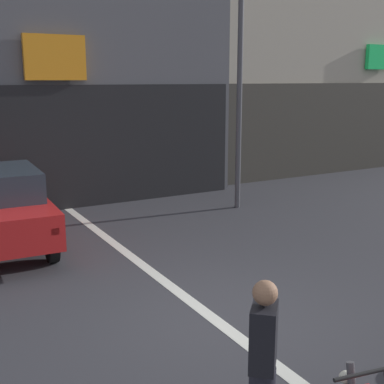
# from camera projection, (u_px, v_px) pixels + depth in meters

# --- Properties ---
(ground_plane) EXTENTS (120.00, 120.00, 0.00)m
(ground_plane) POSITION_uv_depth(u_px,v_px,m) (216.00, 320.00, 7.29)
(ground_plane) COLOR #333338
(lane_centre_line) EXTENTS (0.20, 18.00, 0.01)m
(lane_centre_line) POSITION_uv_depth(u_px,v_px,m) (84.00, 221.00, 12.40)
(lane_centre_line) COLOR silver
(lane_centre_line) RESTS_ON ground
(street_lamp) EXTENTS (0.36, 0.36, 6.25)m
(street_lamp) POSITION_uv_depth(u_px,v_px,m) (240.00, 58.00, 12.90)
(street_lamp) COLOR #47474C
(street_lamp) RESTS_ON ground
(person_by_motorcycles) EXTENTS (0.41, 0.41, 1.67)m
(person_by_motorcycles) POSITION_uv_depth(u_px,v_px,m) (263.00, 367.00, 4.54)
(person_by_motorcycles) COLOR #23232D
(person_by_motorcycles) RESTS_ON ground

